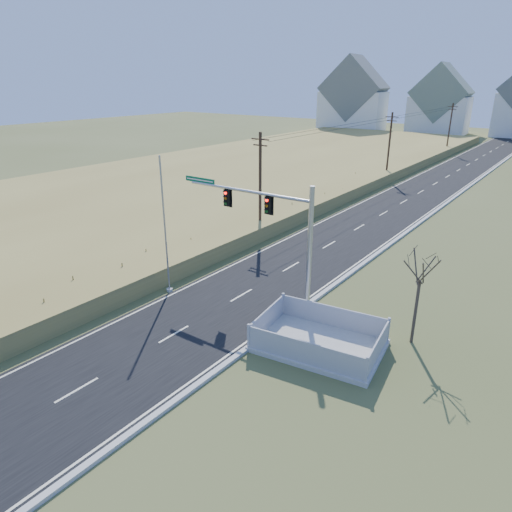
{
  "coord_description": "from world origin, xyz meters",
  "views": [
    {
      "loc": [
        16.57,
        -16.82,
        13.15
      ],
      "look_at": [
        1.69,
        3.31,
        3.4
      ],
      "focal_mm": 32.0,
      "sensor_mm": 36.0,
      "label": 1
    }
  ],
  "objects_px": {
    "traffic_signal_mast": "(282,233)",
    "fence_enclosure": "(319,342)",
    "open_sign": "(261,341)",
    "flagpole": "(166,240)",
    "bare_tree": "(422,266)"
  },
  "relations": [
    {
      "from": "traffic_signal_mast",
      "to": "open_sign",
      "type": "height_order",
      "value": "traffic_signal_mast"
    },
    {
      "from": "fence_enclosure",
      "to": "open_sign",
      "type": "relative_size",
      "value": 11.3
    },
    {
      "from": "fence_enclosure",
      "to": "open_sign",
      "type": "xyz_separation_m",
      "value": [
        -2.5,
        -1.75,
        0.04
      ]
    },
    {
      "from": "traffic_signal_mast",
      "to": "fence_enclosure",
      "type": "bearing_deg",
      "value": -34.41
    },
    {
      "from": "flagpole",
      "to": "bare_tree",
      "type": "xyz_separation_m",
      "value": [
        15.03,
        3.31,
        0.85
      ]
    },
    {
      "from": "bare_tree",
      "to": "flagpole",
      "type": "bearing_deg",
      "value": -167.58
    },
    {
      "from": "open_sign",
      "to": "flagpole",
      "type": "relative_size",
      "value": 0.07
    },
    {
      "from": "traffic_signal_mast",
      "to": "flagpole",
      "type": "distance_m",
      "value": 7.58
    },
    {
      "from": "open_sign",
      "to": "flagpole",
      "type": "bearing_deg",
      "value": -159.39
    },
    {
      "from": "open_sign",
      "to": "bare_tree",
      "type": "distance_m",
      "value": 9.06
    },
    {
      "from": "traffic_signal_mast",
      "to": "fence_enclosure",
      "type": "xyz_separation_m",
      "value": [
        4.34,
        -2.86,
        -4.42
      ]
    },
    {
      "from": "fence_enclosure",
      "to": "bare_tree",
      "type": "distance_m",
      "value": 6.52
    },
    {
      "from": "traffic_signal_mast",
      "to": "fence_enclosure",
      "type": "distance_m",
      "value": 6.82
    },
    {
      "from": "open_sign",
      "to": "flagpole",
      "type": "distance_m",
      "value": 9.55
    },
    {
      "from": "flagpole",
      "to": "bare_tree",
      "type": "height_order",
      "value": "flagpole"
    }
  ]
}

